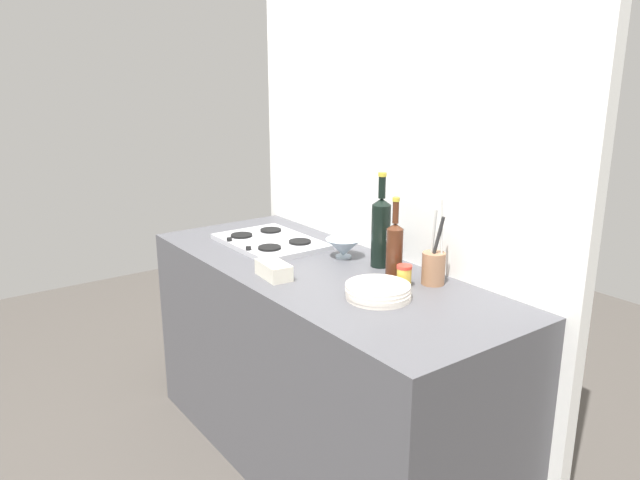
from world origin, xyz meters
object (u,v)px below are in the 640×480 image
object	(u,v)px
butter_dish	(274,270)
plate_stack	(378,291)
wine_bottle_leftmost	(394,249)
utensil_crock	(434,266)
condiment_jar_front	(404,276)
stovetop_hob	(270,242)
mixing_bowl	(344,248)
wine_bottle_mid_left	(381,230)

from	to	relation	value
butter_dish	plate_stack	bearing A→B (deg)	24.30
wine_bottle_leftmost	utensil_crock	world-z (taller)	utensil_crock
utensil_crock	condiment_jar_front	distance (m)	0.12
wine_bottle_leftmost	condiment_jar_front	xyz separation A→B (m)	(0.09, -0.03, -0.08)
butter_dish	stovetop_hob	bearing A→B (deg)	150.25
stovetop_hob	mixing_bowl	bearing A→B (deg)	22.35
plate_stack	condiment_jar_front	size ratio (longest dim) A/B	2.86
mixing_bowl	butter_dish	size ratio (longest dim) A/B	0.92
mixing_bowl	stovetop_hob	bearing A→B (deg)	-157.65
mixing_bowl	butter_dish	distance (m)	0.38
condiment_jar_front	mixing_bowl	bearing A→B (deg)	174.43
wine_bottle_leftmost	condiment_jar_front	bearing A→B (deg)	-17.65
mixing_bowl	condiment_jar_front	world-z (taller)	same
plate_stack	condiment_jar_front	world-z (taller)	condiment_jar_front
mixing_bowl	utensil_crock	distance (m)	0.47
stovetop_hob	condiment_jar_front	bearing A→B (deg)	7.88
wine_bottle_leftmost	wine_bottle_mid_left	distance (m)	0.17
utensil_crock	plate_stack	bearing A→B (deg)	-92.25
wine_bottle_leftmost	butter_dish	distance (m)	0.48
stovetop_hob	wine_bottle_mid_left	bearing A→B (deg)	20.38
stovetop_hob	plate_stack	size ratio (longest dim) A/B	2.10
condiment_jar_front	butter_dish	bearing A→B (deg)	-137.90
mixing_bowl	wine_bottle_leftmost	bearing A→B (deg)	-2.31
wine_bottle_leftmost	wine_bottle_mid_left	world-z (taller)	wine_bottle_mid_left
wine_bottle_leftmost	condiment_jar_front	world-z (taller)	wine_bottle_leftmost
plate_stack	wine_bottle_mid_left	xyz separation A→B (m)	(-0.27, 0.25, 0.13)
plate_stack	mixing_bowl	xyz separation A→B (m)	(-0.45, 0.20, 0.02)
wine_bottle_mid_left	condiment_jar_front	size ratio (longest dim) A/B	4.65
mixing_bowl	wine_bottle_mid_left	bearing A→B (deg)	16.22
plate_stack	wine_bottle_leftmost	distance (m)	0.24
wine_bottle_leftmost	utensil_crock	size ratio (longest dim) A/B	0.99
utensil_crock	condiment_jar_front	size ratio (longest dim) A/B	3.89
stovetop_hob	mixing_bowl	size ratio (longest dim) A/B	3.28
plate_stack	utensil_crock	bearing A→B (deg)	87.75
wine_bottle_leftmost	stovetop_hob	bearing A→B (deg)	-168.96
stovetop_hob	wine_bottle_mid_left	xyz separation A→B (m)	(0.54, 0.20, 0.14)
utensil_crock	butter_dish	bearing A→B (deg)	-132.80
butter_dish	utensil_crock	xyz separation A→B (m)	(0.42, 0.45, 0.04)
wine_bottle_mid_left	mixing_bowl	xyz separation A→B (m)	(-0.18, -0.05, -0.11)
butter_dish	condiment_jar_front	bearing A→B (deg)	42.10
wine_bottle_mid_left	mixing_bowl	world-z (taller)	wine_bottle_mid_left
plate_stack	utensil_crock	xyz separation A→B (m)	(0.01, 0.27, 0.05)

